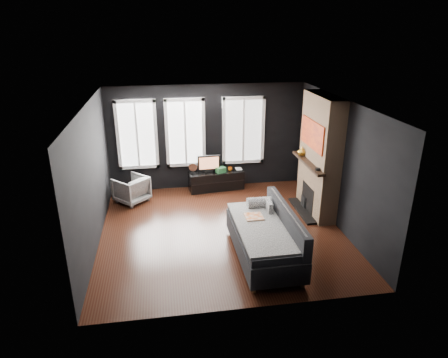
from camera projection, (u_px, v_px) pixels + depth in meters
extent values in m
plane|color=black|center=(222.00, 230.00, 8.46)|extent=(5.00, 5.00, 0.00)
plane|color=white|center=(221.00, 103.00, 7.47)|extent=(5.00, 5.00, 0.00)
cube|color=black|center=(207.00, 137.00, 10.26)|extent=(5.00, 0.02, 2.70)
cube|color=black|center=(92.00, 178.00, 7.60)|extent=(0.02, 5.00, 2.70)
cube|color=black|center=(340.00, 164.00, 8.33)|extent=(0.02, 5.00, 2.70)
cube|color=gray|center=(269.00, 209.00, 7.83)|extent=(0.10, 0.35, 0.35)
imported|color=white|center=(131.00, 188.00, 9.69)|extent=(0.94, 0.94, 0.71)
imported|color=orange|center=(230.00, 168.00, 10.44)|extent=(0.13, 0.11, 0.11)
imported|color=#BBB194|center=(236.00, 165.00, 10.49)|extent=(0.16, 0.02, 0.22)
cube|color=#2B723B|center=(221.00, 170.00, 10.31)|extent=(0.29, 0.24, 0.13)
imported|color=gold|center=(302.00, 151.00, 9.23)|extent=(0.26, 0.26, 0.20)
cylinder|color=black|center=(318.00, 169.00, 8.34)|extent=(0.15, 0.15, 0.04)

